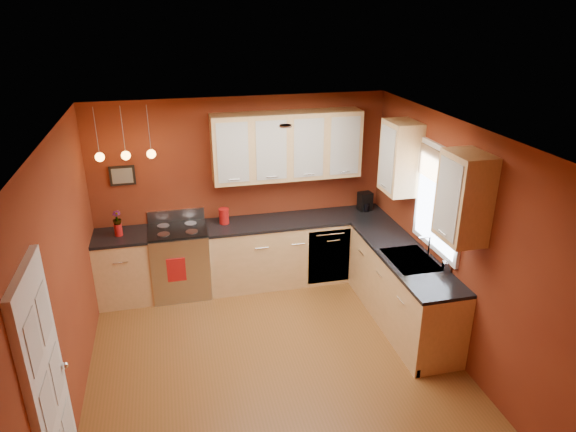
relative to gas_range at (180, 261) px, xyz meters
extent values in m
plane|color=brown|center=(0.92, -1.80, -0.48)|extent=(4.20, 4.20, 0.00)
cube|color=white|center=(0.92, -1.80, 2.12)|extent=(4.00, 4.20, 0.02)
cube|color=maroon|center=(0.92, 0.30, 0.82)|extent=(4.00, 0.02, 2.60)
cube|color=maroon|center=(0.92, -3.90, 0.82)|extent=(4.00, 0.02, 2.60)
cube|color=maroon|center=(-1.08, -1.80, 0.82)|extent=(0.02, 4.20, 2.60)
cube|color=maroon|center=(2.92, -1.80, 0.82)|extent=(0.02, 4.20, 2.60)
cube|color=#E7B87C|center=(-0.73, 0.00, -0.03)|extent=(0.70, 0.60, 0.90)
cube|color=#E7B87C|center=(1.65, 0.00, -0.03)|extent=(2.54, 0.60, 0.90)
cube|color=#E7B87C|center=(2.62, -1.35, -0.03)|extent=(0.60, 2.10, 0.90)
cube|color=black|center=(-0.73, 0.00, 0.44)|extent=(0.70, 0.62, 0.04)
cube|color=black|center=(1.65, 0.00, 0.44)|extent=(2.54, 0.62, 0.04)
cube|color=black|center=(2.62, -1.35, 0.44)|extent=(0.62, 2.10, 0.04)
cube|color=#B3B2B7|center=(0.00, 0.00, -0.02)|extent=(0.76, 0.64, 0.92)
cube|color=black|center=(0.00, -0.30, 0.00)|extent=(0.55, 0.02, 0.32)
cylinder|color=#B3B2B7|center=(0.00, -0.31, 0.24)|extent=(0.60, 0.02, 0.02)
cube|color=black|center=(0.00, 0.00, 0.45)|extent=(0.76, 0.60, 0.03)
cylinder|color=gray|center=(-0.18, -0.14, 0.47)|extent=(0.16, 0.16, 0.01)
cylinder|color=gray|center=(0.18, -0.14, 0.47)|extent=(0.16, 0.16, 0.01)
cylinder|color=gray|center=(-0.18, 0.14, 0.47)|extent=(0.16, 0.16, 0.01)
cylinder|color=gray|center=(0.18, 0.14, 0.47)|extent=(0.16, 0.16, 0.01)
cube|color=#B3B2B7|center=(0.00, 0.30, 0.55)|extent=(0.76, 0.04, 0.16)
cube|color=#B3B2B7|center=(2.02, -0.29, -0.03)|extent=(0.60, 0.02, 0.80)
cube|color=gray|center=(2.62, -1.50, 0.43)|extent=(0.50, 0.70, 0.05)
cube|color=black|center=(2.62, -1.33, 0.42)|extent=(0.42, 0.30, 0.02)
cube|color=black|center=(2.62, -1.67, 0.42)|extent=(0.42, 0.30, 0.02)
cylinder|color=white|center=(2.84, -1.50, 0.60)|extent=(0.02, 0.02, 0.28)
cylinder|color=white|center=(2.77, -1.50, 0.73)|extent=(0.16, 0.02, 0.02)
cube|color=white|center=(2.90, -1.50, 1.17)|extent=(0.04, 1.02, 1.22)
cube|color=white|center=(2.89, -1.50, 1.17)|extent=(0.01, 0.90, 1.10)
cube|color=#876043|center=(2.87, -1.50, 1.54)|extent=(0.02, 0.96, 0.36)
cube|color=white|center=(-1.05, -3.00, 0.54)|extent=(0.06, 0.82, 2.05)
cube|color=silver|center=(-1.02, -3.18, 1.12)|extent=(0.00, 0.28, 0.40)
cube|color=silver|center=(-1.02, -2.82, 1.12)|extent=(0.00, 0.28, 0.40)
cube|color=silver|center=(-1.02, -3.18, 0.57)|extent=(0.00, 0.28, 0.40)
cube|color=silver|center=(-1.02, -2.82, 0.57)|extent=(0.00, 0.28, 0.40)
cube|color=silver|center=(-1.02, -2.82, 0.02)|extent=(0.00, 0.28, 0.40)
sphere|color=white|center=(-0.99, -2.67, 0.52)|extent=(0.06, 0.06, 0.06)
cube|color=#E7B87C|center=(1.52, 0.12, 1.47)|extent=(2.00, 0.35, 0.90)
cube|color=#E7B87C|center=(2.75, -1.48, 1.47)|extent=(0.35, 1.95, 0.90)
cube|color=black|center=(-0.63, 0.28, 1.17)|extent=(0.32, 0.03, 0.26)
cylinder|color=gray|center=(-0.83, -0.05, 1.82)|extent=(0.01, 0.01, 0.60)
sphere|color=#FFA53F|center=(-0.83, -0.05, 1.52)|extent=(0.11, 0.11, 0.11)
cylinder|color=gray|center=(-0.53, -0.05, 1.82)|extent=(0.01, 0.01, 0.60)
sphere|color=#FFA53F|center=(-0.53, -0.05, 1.52)|extent=(0.11, 0.11, 0.11)
cylinder|color=gray|center=(-0.23, -0.05, 1.82)|extent=(0.01, 0.01, 0.60)
sphere|color=#FFA53F|center=(-0.23, -0.05, 1.52)|extent=(0.11, 0.11, 0.11)
cylinder|color=#B01413|center=(0.63, 0.07, 0.56)|extent=(0.13, 0.13, 0.20)
cylinder|color=#B01413|center=(0.63, 0.07, 0.66)|extent=(0.14, 0.14, 0.02)
cylinder|color=#B01413|center=(-0.74, -0.01, 0.54)|extent=(0.10, 0.10, 0.16)
imported|color=#B01413|center=(-0.74, -0.01, 0.70)|extent=(0.12, 0.12, 0.19)
cube|color=black|center=(2.67, 0.10, 0.59)|extent=(0.20, 0.18, 0.26)
cylinder|color=black|center=(2.67, 0.04, 0.52)|extent=(0.11, 0.11, 0.12)
imported|color=white|center=(2.87, -1.86, 0.55)|extent=(0.09, 0.09, 0.18)
cube|color=#B01413|center=(-0.06, -0.33, 0.04)|extent=(0.24, 0.02, 0.32)
camera|label=1|loc=(-0.02, -6.36, 3.21)|focal=32.00mm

